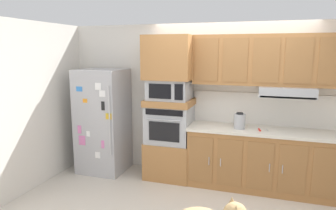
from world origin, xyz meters
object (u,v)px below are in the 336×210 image
(microwave, at_px, (170,89))
(electric_kettle, at_px, (239,121))
(built_in_oven, at_px, (170,124))
(refrigerator, at_px, (103,121))
(screwdriver, at_px, (260,130))

(microwave, height_order, electric_kettle, microwave)
(built_in_oven, bearing_deg, microwave, -0.77)
(refrigerator, xyz_separation_m, microwave, (1.18, 0.07, 0.58))
(refrigerator, bearing_deg, built_in_oven, 3.29)
(built_in_oven, relative_size, screwdriver, 4.68)
(microwave, relative_size, electric_kettle, 2.68)
(microwave, bearing_deg, refrigerator, -176.71)
(screwdriver, bearing_deg, built_in_oven, 176.48)
(built_in_oven, relative_size, electric_kettle, 2.92)
(microwave, bearing_deg, built_in_oven, 179.23)
(built_in_oven, bearing_deg, screwdriver, -3.52)
(refrigerator, xyz_separation_m, built_in_oven, (1.18, 0.07, 0.02))
(built_in_oven, distance_m, electric_kettle, 1.11)
(microwave, distance_m, electric_kettle, 1.19)
(microwave, bearing_deg, screwdriver, -3.52)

